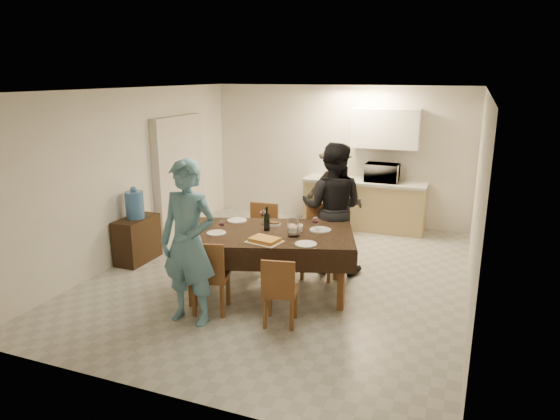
{
  "coord_description": "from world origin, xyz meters",
  "views": [
    {
      "loc": [
        2.38,
        -6.26,
        2.8
      ],
      "look_at": [
        0.07,
        -0.3,
        1.05
      ],
      "focal_mm": 32.0,
      "sensor_mm": 36.0,
      "label": 1
    }
  ],
  "objects_px": {
    "microwave": "(382,173)",
    "person_far": "(332,208)",
    "dining_table": "(269,235)",
    "savoury_tart": "(265,240)",
    "water_jug": "(135,205)",
    "console": "(137,240)",
    "wine_bottle": "(267,219)",
    "person_kitchen": "(334,189)",
    "person_near": "(188,243)",
    "water_pitcher": "(293,228)"
  },
  "relations": [
    {
      "from": "savoury_tart",
      "to": "person_near",
      "type": "xyz_separation_m",
      "value": [
        -0.65,
        -0.67,
        0.1
      ]
    },
    {
      "from": "microwave",
      "to": "person_far",
      "type": "xyz_separation_m",
      "value": [
        -0.31,
        -2.25,
        -0.13
      ]
    },
    {
      "from": "person_kitchen",
      "to": "microwave",
      "type": "bearing_deg",
      "value": 30.4
    },
    {
      "from": "person_far",
      "to": "person_kitchen",
      "type": "height_order",
      "value": "person_far"
    },
    {
      "from": "person_near",
      "to": "person_far",
      "type": "height_order",
      "value": "person_near"
    },
    {
      "from": "water_pitcher",
      "to": "savoury_tart",
      "type": "distance_m",
      "value": 0.42
    },
    {
      "from": "wine_bottle",
      "to": "person_far",
      "type": "height_order",
      "value": "person_far"
    },
    {
      "from": "microwave",
      "to": "water_jug",
      "type": "bearing_deg",
      "value": 42.94
    },
    {
      "from": "wine_bottle",
      "to": "person_near",
      "type": "height_order",
      "value": "person_near"
    },
    {
      "from": "microwave",
      "to": "person_kitchen",
      "type": "distance_m",
      "value": 0.93
    },
    {
      "from": "person_far",
      "to": "wine_bottle",
      "type": "bearing_deg",
      "value": 55.0
    },
    {
      "from": "wine_bottle",
      "to": "water_pitcher",
      "type": "height_order",
      "value": "wine_bottle"
    },
    {
      "from": "water_jug",
      "to": "person_kitchen",
      "type": "relative_size",
      "value": 0.26
    },
    {
      "from": "water_pitcher",
      "to": "console",
      "type": "bearing_deg",
      "value": 171.81
    },
    {
      "from": "water_jug",
      "to": "water_pitcher",
      "type": "distance_m",
      "value": 2.7
    },
    {
      "from": "water_jug",
      "to": "console",
      "type": "bearing_deg",
      "value": 0.0
    },
    {
      "from": "console",
      "to": "person_far",
      "type": "xyz_separation_m",
      "value": [
        2.87,
        0.72,
        0.6
      ]
    },
    {
      "from": "person_near",
      "to": "person_kitchen",
      "type": "distance_m",
      "value": 3.95
    },
    {
      "from": "savoury_tart",
      "to": "person_near",
      "type": "bearing_deg",
      "value": -134.13
    },
    {
      "from": "dining_table",
      "to": "water_pitcher",
      "type": "bearing_deg",
      "value": -25.9
    },
    {
      "from": "savoury_tart",
      "to": "person_far",
      "type": "bearing_deg",
      "value": 72.53
    },
    {
      "from": "dining_table",
      "to": "person_far",
      "type": "bearing_deg",
      "value": 44.58
    },
    {
      "from": "water_pitcher",
      "to": "person_kitchen",
      "type": "distance_m",
      "value": 2.91
    },
    {
      "from": "person_far",
      "to": "dining_table",
      "type": "bearing_deg",
      "value": 58.32
    },
    {
      "from": "person_near",
      "to": "console",
      "type": "bearing_deg",
      "value": 142.9
    },
    {
      "from": "dining_table",
      "to": "person_far",
      "type": "relative_size",
      "value": 1.28
    },
    {
      "from": "console",
      "to": "person_near",
      "type": "bearing_deg",
      "value": -37.97
    },
    {
      "from": "console",
      "to": "water_jug",
      "type": "height_order",
      "value": "water_jug"
    },
    {
      "from": "savoury_tart",
      "to": "person_far",
      "type": "relative_size",
      "value": 0.21
    },
    {
      "from": "console",
      "to": "person_near",
      "type": "height_order",
      "value": "person_near"
    },
    {
      "from": "dining_table",
      "to": "water_pitcher",
      "type": "distance_m",
      "value": 0.38
    },
    {
      "from": "dining_table",
      "to": "console",
      "type": "distance_m",
      "value": 2.39
    },
    {
      "from": "water_jug",
      "to": "dining_table",
      "type": "bearing_deg",
      "value": -8.19
    },
    {
      "from": "wine_bottle",
      "to": "person_kitchen",
      "type": "relative_size",
      "value": 0.2
    },
    {
      "from": "person_far",
      "to": "person_kitchen",
      "type": "bearing_deg",
      "value": -79.83
    },
    {
      "from": "dining_table",
      "to": "person_far",
      "type": "height_order",
      "value": "person_far"
    },
    {
      "from": "wine_bottle",
      "to": "console",
      "type": "bearing_deg",
      "value": 172.87
    },
    {
      "from": "person_near",
      "to": "microwave",
      "type": "bearing_deg",
      "value": 72.89
    },
    {
      "from": "water_pitcher",
      "to": "person_near",
      "type": "bearing_deg",
      "value": -131.99
    },
    {
      "from": "console",
      "to": "dining_table",
      "type": "bearing_deg",
      "value": -8.19
    },
    {
      "from": "dining_table",
      "to": "microwave",
      "type": "bearing_deg",
      "value": 57.59
    },
    {
      "from": "wine_bottle",
      "to": "microwave",
      "type": "relative_size",
      "value": 0.54
    },
    {
      "from": "person_near",
      "to": "person_far",
      "type": "bearing_deg",
      "value": 63.23
    },
    {
      "from": "console",
      "to": "wine_bottle",
      "type": "height_order",
      "value": "wine_bottle"
    },
    {
      "from": "wine_bottle",
      "to": "savoury_tart",
      "type": "relative_size",
      "value": 0.8
    },
    {
      "from": "person_near",
      "to": "person_kitchen",
      "type": "relative_size",
      "value": 1.2
    },
    {
      "from": "console",
      "to": "person_near",
      "type": "distance_m",
      "value": 2.33
    },
    {
      "from": "wine_bottle",
      "to": "microwave",
      "type": "height_order",
      "value": "microwave"
    },
    {
      "from": "dining_table",
      "to": "microwave",
      "type": "xyz_separation_m",
      "value": [
        0.86,
        3.3,
        0.28
      ]
    },
    {
      "from": "savoury_tart",
      "to": "dining_table",
      "type": "bearing_deg",
      "value": 104.74
    }
  ]
}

